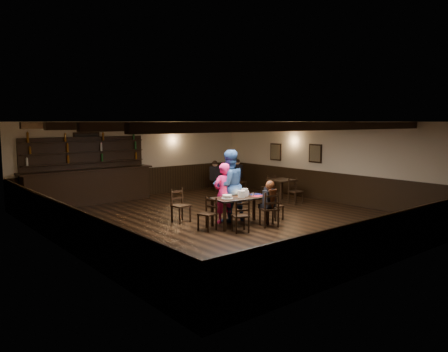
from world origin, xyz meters
TOP-DOWN VIEW (x-y plane):
  - ground at (0.00, 0.00)m, footprint 10.00×10.00m
  - room_shell at (0.01, 0.04)m, footprint 9.02×10.02m
  - dining_table at (-0.17, -0.81)m, footprint 1.54×0.90m
  - chair_near_left at (-0.64, -1.39)m, footprint 0.48×0.47m
  - chair_near_right at (0.31, -1.44)m, footprint 0.55×0.54m
  - chair_end_left at (-1.07, -0.66)m, footprint 0.44×0.45m
  - chair_end_right at (0.96, -0.93)m, footprint 0.35×0.37m
  - chair_far_pushed at (-1.16, 0.55)m, footprint 0.45×0.44m
  - woman_pink at (-0.32, -0.30)m, footprint 0.60×0.40m
  - man_blue at (-0.06, -0.23)m, footprint 1.04×0.86m
  - seated_person at (0.34, -1.38)m, footprint 0.31×0.47m
  - cake at (-0.56, -0.75)m, footprint 0.31×0.31m
  - plate_stack_a at (-0.17, -0.87)m, footprint 0.19×0.19m
  - plate_stack_b at (0.01, -0.79)m, footprint 0.17×0.17m
  - tea_light at (-0.10, -0.71)m, footprint 0.05×0.05m
  - salt_shaker at (0.21, -0.90)m, footprint 0.03×0.03m
  - pepper_shaker at (0.20, -0.93)m, footprint 0.04×0.04m
  - drink_glass at (0.18, -0.71)m, footprint 0.08×0.08m
  - menu_red at (0.30, -0.96)m, footprint 0.36×0.31m
  - menu_blue at (0.44, -0.76)m, footprint 0.36×0.27m
  - bar_counter at (-2.01, 4.72)m, footprint 4.37×0.70m
  - back_table_a at (3.21, 0.89)m, footprint 0.85×0.85m
  - back_table_b at (3.17, 3.70)m, footprint 0.99×0.99m
  - bg_patron_left at (2.57, 3.74)m, footprint 0.24×0.38m
  - bg_patron_right at (3.81, 3.86)m, footprint 0.33×0.41m

SIDE VIEW (x-z plane):
  - ground at x=0.00m, z-range 0.00..0.00m
  - chair_end_right at x=0.96m, z-range 0.06..0.83m
  - chair_near_left at x=-0.64m, z-range 0.07..0.88m
  - chair_end_left at x=-1.07m, z-range 0.07..0.89m
  - chair_far_pushed at x=-1.16m, z-range 0.08..0.98m
  - chair_near_right at x=0.31m, z-range 0.08..0.99m
  - back_table_a at x=3.21m, z-range 0.27..1.02m
  - back_table_b at x=3.17m, z-range 0.27..1.03m
  - dining_table at x=-0.17m, z-range 0.28..1.04m
  - bar_counter at x=-2.01m, z-range -0.37..1.83m
  - menu_red at x=0.30m, z-range 0.75..0.76m
  - menu_blue at x=0.44m, z-range 0.75..0.76m
  - tea_light at x=-0.10m, z-range 0.74..0.81m
  - salt_shaker at x=0.21m, z-range 0.75..0.83m
  - cake at x=-0.56m, z-range 0.75..0.84m
  - pepper_shaker at x=0.20m, z-range 0.75..0.84m
  - seated_person at x=0.34m, z-range 0.42..1.19m
  - woman_pink at x=-0.32m, z-range 0.00..1.61m
  - drink_glass at x=0.18m, z-range 0.75..0.88m
  - bg_patron_right at x=3.81m, z-range 0.47..1.22m
  - plate_stack_a at x=-0.17m, z-range 0.75..0.93m
  - bg_patron_left at x=2.57m, z-range 0.47..1.23m
  - plate_stack_b at x=0.01m, z-range 0.75..0.96m
  - man_blue at x=-0.06m, z-range 0.00..1.95m
  - room_shell at x=0.01m, z-range 0.39..3.10m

